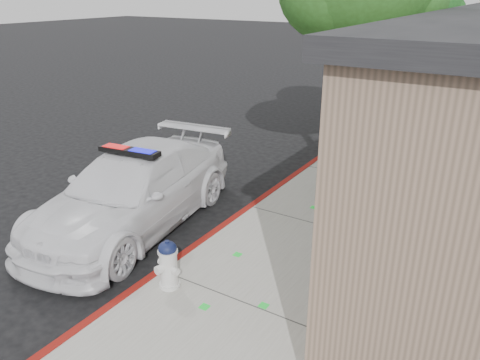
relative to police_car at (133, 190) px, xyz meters
name	(u,v)px	position (x,y,z in m)	size (l,w,h in m)	color
ground	(158,276)	(1.66, -1.21, -0.79)	(120.00, 120.00, 0.00)	black
sidewalk	(314,227)	(3.26, 1.79, -0.72)	(3.20, 60.00, 0.15)	gray
red_curb	(250,209)	(1.72, 1.79, -0.71)	(0.14, 60.00, 0.16)	maroon
police_car	(133,190)	(0.00, 0.00, 0.00)	(2.90, 5.68, 1.70)	white
fire_hydrant	(168,264)	(2.16, -1.48, -0.23)	(0.48, 0.42, 0.83)	silver
street_tree_far	(427,9)	(2.39, 13.92, 3.09)	(2.79, 2.62, 4.96)	black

